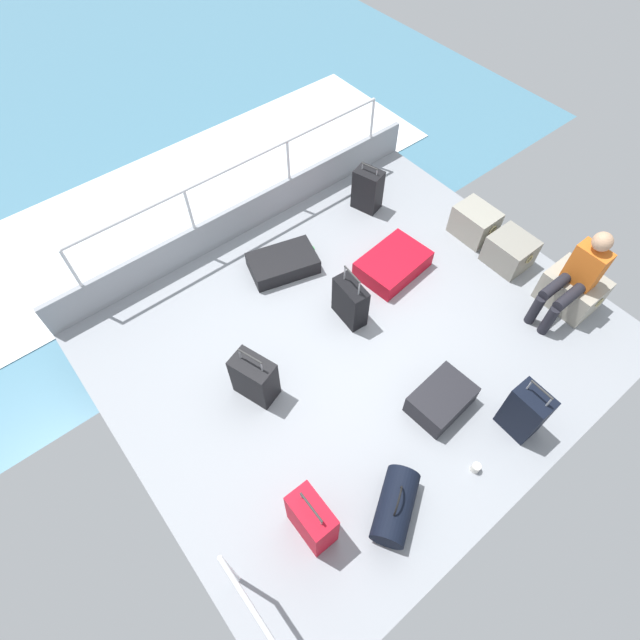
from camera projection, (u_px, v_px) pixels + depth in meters
ground_plane at (359, 340)px, 5.53m from camera, size 4.40×5.20×0.06m
gunwale_port at (246, 216)px, 6.29m from camera, size 0.06×5.20×0.45m
railing_port at (240, 180)px, 5.84m from camera, size 0.04×4.20×1.02m
stair_rail_starboard at (263, 623)px, 3.41m from camera, size 0.94×0.04×0.97m
sea_wake at (196, 191)px, 7.40m from camera, size 12.00×12.00×0.01m
cargo_crate_0 at (475, 223)px, 6.26m from camera, size 0.54×0.39×0.40m
cargo_crate_1 at (510, 251)px, 6.00m from camera, size 0.52×0.45×0.38m
cargo_crate_2 at (572, 290)px, 5.64m from camera, size 0.64×0.49×0.41m
passenger_seated at (577, 276)px, 5.26m from camera, size 0.34×0.66×1.11m
suitcase_0 at (312, 519)px, 4.14m from camera, size 0.42×0.25×0.68m
suitcase_1 at (393, 264)px, 5.98m from camera, size 0.65×0.87×0.22m
suitcase_2 at (525, 412)px, 4.68m from camera, size 0.35×0.26×0.76m
suitcase_3 at (350, 302)px, 5.46m from camera, size 0.43×0.23×0.74m
suitcase_4 at (441, 399)px, 4.95m from camera, size 0.48×0.65×0.26m
suitcase_5 at (368, 190)px, 6.49m from camera, size 0.40×0.33×0.66m
suitcase_6 at (255, 378)px, 4.92m from camera, size 0.48×0.37×0.70m
suitcase_7 at (283, 263)px, 6.01m from camera, size 0.68×0.89×0.21m
duffel_bag at (395, 506)px, 4.34m from camera, size 0.59×0.69×0.44m
paper_cup at (476, 468)px, 4.63m from camera, size 0.08×0.08×0.10m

